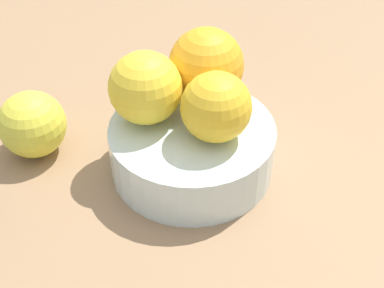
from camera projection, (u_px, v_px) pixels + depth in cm
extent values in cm
cube|color=#997551|center=(192.00, 174.00, 54.02)|extent=(110.00, 110.00, 2.00)
cylinder|color=silver|center=(192.00, 164.00, 53.10)|extent=(9.71, 9.71, 0.80)
cylinder|color=silver|center=(192.00, 148.00, 51.74)|extent=(15.67, 15.67, 4.97)
sphere|color=yellow|center=(145.00, 88.00, 49.07)|extent=(6.81, 6.81, 6.81)
sphere|color=#F9A823|center=(206.00, 65.00, 51.52)|extent=(7.26, 7.26, 7.26)
sphere|color=yellow|center=(216.00, 107.00, 47.24)|extent=(6.37, 6.37, 6.37)
sphere|color=yellow|center=(32.00, 124.00, 53.11)|extent=(6.67, 6.67, 6.67)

